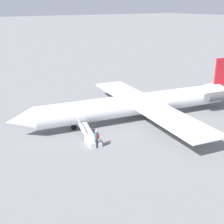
% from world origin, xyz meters
% --- Properties ---
extents(ground_plane, '(600.00, 600.00, 0.00)m').
position_xyz_m(ground_plane, '(0.00, 0.00, 0.00)').
color(ground_plane, slate).
extents(airplane_main, '(28.41, 21.86, 6.18)m').
position_xyz_m(airplane_main, '(-0.85, 0.16, 1.85)').
color(airplane_main, silver).
rests_on(airplane_main, ground).
extents(boarding_stairs, '(1.73, 4.13, 1.59)m').
position_xyz_m(boarding_stairs, '(7.42, 2.38, 0.36)').
color(boarding_stairs, '#B2B2B7').
rests_on(boarding_stairs, ground).
extents(passenger, '(0.38, 0.56, 1.74)m').
position_xyz_m(passenger, '(7.60, 3.58, 1.00)').
color(passenger, '#23232D').
rests_on(passenger, ground).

